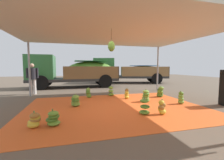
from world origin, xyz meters
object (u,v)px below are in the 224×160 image
(banana_bunch_7, at_px, (88,93))
(cargo_truck_main, at_px, (72,71))
(banana_bunch_3, at_px, (111,91))
(cargo_truck_far, at_px, (127,71))
(banana_bunch_9, at_px, (53,119))
(banana_bunch_8, at_px, (144,107))
(banana_bunch_0, at_px, (160,92))
(banana_bunch_2, at_px, (181,98))
(worker_0, at_px, (32,76))
(banana_bunch_4, at_px, (34,120))
(banana_bunch_6, at_px, (146,96))
(banana_bunch_10, at_px, (162,108))
(banana_bunch_1, at_px, (127,94))
(banana_bunch_5, at_px, (75,101))

(banana_bunch_7, xyz_separation_m, cargo_truck_main, (-0.76, 4.45, 1.02))
(banana_bunch_3, bearing_deg, cargo_truck_far, 63.50)
(banana_bunch_9, xyz_separation_m, cargo_truck_far, (5.73, 10.16, 1.00))
(banana_bunch_3, xyz_separation_m, banana_bunch_8, (0.27, -3.40, -0.00))
(banana_bunch_0, height_order, cargo_truck_main, cargo_truck_main)
(banana_bunch_2, distance_m, worker_0, 7.78)
(banana_bunch_4, relative_size, banana_bunch_6, 0.75)
(banana_bunch_8, distance_m, cargo_truck_far, 10.37)
(banana_bunch_4, bearing_deg, banana_bunch_6, 25.13)
(banana_bunch_9, xyz_separation_m, banana_bunch_10, (3.30, 0.11, 0.04))
(banana_bunch_0, relative_size, cargo_truck_far, 0.08)
(banana_bunch_4, distance_m, banana_bunch_8, 3.23)
(banana_bunch_10, relative_size, worker_0, 0.29)
(banana_bunch_4, bearing_deg, banana_bunch_0, 27.25)
(banana_bunch_1, xyz_separation_m, banana_bunch_5, (-2.45, -0.88, -0.02))
(banana_bunch_5, distance_m, cargo_truck_far, 9.79)
(banana_bunch_4, height_order, banana_bunch_8, banana_bunch_8)
(banana_bunch_7, bearing_deg, banana_bunch_1, -21.40)
(banana_bunch_7, bearing_deg, banana_bunch_0, -11.18)
(banana_bunch_7, bearing_deg, worker_0, 148.55)
(banana_bunch_3, distance_m, banana_bunch_9, 4.43)
(banana_bunch_1, height_order, banana_bunch_2, banana_bunch_2)
(banana_bunch_6, bearing_deg, banana_bunch_0, 33.69)
(banana_bunch_8, xyz_separation_m, cargo_truck_far, (2.96, 9.89, 0.95))
(worker_0, bearing_deg, banana_bunch_3, -20.84)
(banana_bunch_1, relative_size, banana_bunch_4, 1.24)
(banana_bunch_8, relative_size, cargo_truck_far, 0.08)
(banana_bunch_3, bearing_deg, banana_bunch_5, -136.50)
(cargo_truck_far, bearing_deg, banana_bunch_6, -104.15)
(banana_bunch_2, xyz_separation_m, banana_bunch_5, (-4.29, 0.69, -0.03))
(cargo_truck_main, bearing_deg, worker_0, -129.74)
(banana_bunch_9, xyz_separation_m, worker_0, (-1.69, 5.26, 0.83))
(banana_bunch_8, distance_m, banana_bunch_9, 2.78)
(banana_bunch_1, relative_size, worker_0, 0.30)
(banana_bunch_2, relative_size, cargo_truck_main, 0.08)
(banana_bunch_3, bearing_deg, banana_bunch_7, -169.97)
(banana_bunch_6, distance_m, banana_bunch_9, 4.11)
(banana_bunch_4, relative_size, banana_bunch_10, 0.85)
(banana_bunch_3, relative_size, banana_bunch_5, 1.12)
(banana_bunch_6, bearing_deg, banana_bunch_3, 123.31)
(banana_bunch_2, bearing_deg, banana_bunch_4, -167.40)
(banana_bunch_1, relative_size, banana_bunch_7, 0.98)
(banana_bunch_1, xyz_separation_m, cargo_truck_main, (-2.55, 5.15, 1.02))
(banana_bunch_0, height_order, banana_bunch_5, banana_bunch_0)
(banana_bunch_0, height_order, banana_bunch_4, banana_bunch_0)
(banana_bunch_6, bearing_deg, banana_bunch_2, -30.48)
(banana_bunch_3, relative_size, banana_bunch_10, 1.10)
(banana_bunch_8, bearing_deg, banana_bunch_4, -174.93)
(banana_bunch_5, height_order, banana_bunch_9, banana_bunch_5)
(banana_bunch_1, height_order, banana_bunch_6, banana_bunch_6)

